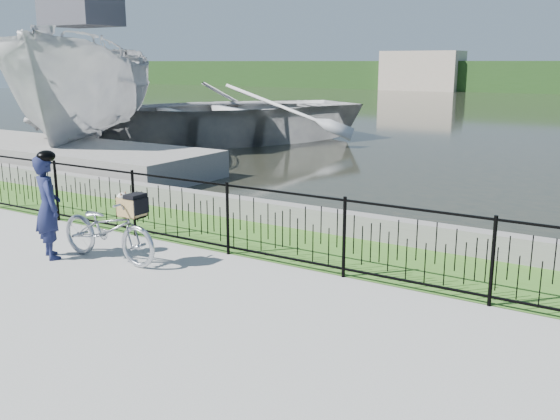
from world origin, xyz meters
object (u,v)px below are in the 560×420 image
Objects in this scene: boat_near at (87,92)px; dock at (54,156)px; cyclist at (48,205)px; boat_far at (220,113)px; bicycle_rig at (109,228)px.

dock is at bearing -62.85° from boat_near.
cyclist is 14.22m from boat_far.
boat_far is (-6.44, 12.67, 0.27)m from cyclist.
cyclist is at bearing -38.83° from dock.
dock is 7.25m from boat_far.
boat_far reaches higher than cyclist.
dock is at bearing 141.17° from cyclist.
dock is 5.35× the size of bicycle_rig.
cyclist is at bearing -157.25° from bicycle_rig.
cyclist is (6.79, -5.47, 0.47)m from dock.
bicycle_rig is at bearing -33.61° from dock.
cyclist is at bearing -44.39° from boat_near.
boat_near is at bearing 139.95° from bicycle_rig.
boat_far is at bearing 87.21° from dock.
boat_far reaches higher than bicycle_rig.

